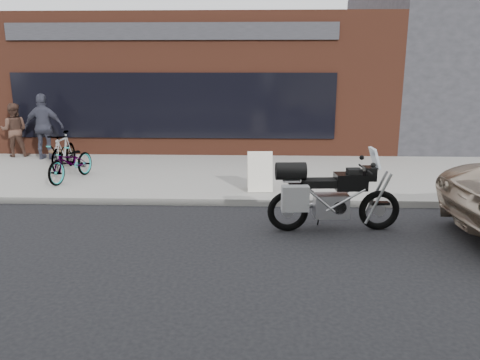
{
  "coord_description": "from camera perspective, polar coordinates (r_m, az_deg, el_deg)",
  "views": [
    {
      "loc": [
        0.6,
        -5.5,
        2.92
      ],
      "look_at": [
        0.3,
        2.89,
        0.85
      ],
      "focal_mm": 35.0,
      "sensor_mm": 36.0,
      "label": 1
    }
  ],
  "objects": [
    {
      "name": "ground",
      "position": [
        6.26,
        -3.8,
        -13.98
      ],
      "size": [
        120.0,
        120.0,
        0.0
      ],
      "primitive_type": "plane",
      "color": "black",
      "rests_on": "ground"
    },
    {
      "name": "sandwich_sign",
      "position": [
        10.56,
        2.43,
        1.11
      ],
      "size": [
        0.58,
        0.54,
        0.89
      ],
      "rotation": [
        0.0,
        0.0,
        0.05
      ],
      "color": "white",
      "rests_on": "near_sidewalk"
    },
    {
      "name": "motorcycle",
      "position": [
        8.47,
        10.43,
        -1.9
      ],
      "size": [
        2.4,
        0.89,
        1.52
      ],
      "rotation": [
        0.0,
        0.0,
        0.07
      ],
      "color": "black",
      "rests_on": "ground"
    },
    {
      "name": "bicycle_front",
      "position": [
        12.22,
        -19.89,
        2.11
      ],
      "size": [
        0.99,
        1.85,
        0.92
      ],
      "primitive_type": "imported",
      "rotation": [
        0.0,
        0.0,
        -0.22
      ],
      "color": "gray",
      "rests_on": "near_sidewalk"
    },
    {
      "name": "cafe_patron_right",
      "position": [
        15.22,
        -22.76,
        6.01
      ],
      "size": [
        1.16,
        0.51,
        1.96
      ],
      "primitive_type": "imported",
      "rotation": [
        0.0,
        0.0,
        3.17
      ],
      "color": "#3C3D4C",
      "rests_on": "near_sidewalk"
    },
    {
      "name": "near_sidewalk",
      "position": [
        12.84,
        -0.67,
        1.03
      ],
      "size": [
        44.0,
        6.0,
        0.15
      ],
      "primitive_type": "cube",
      "color": "gray",
      "rests_on": "ground"
    },
    {
      "name": "cafe_patron_left",
      "position": [
        16.08,
        -25.81,
        5.51
      ],
      "size": [
        0.92,
        0.78,
        1.64
      ],
      "primitive_type": "imported",
      "rotation": [
        0.0,
        0.0,
        3.37
      ],
      "color": "#4C3328",
      "rests_on": "near_sidewalk"
    },
    {
      "name": "bicycle_rear",
      "position": [
        13.45,
        -20.73,
        3.31
      ],
      "size": [
        0.57,
        1.75,
        1.04
      ],
      "primitive_type": "imported",
      "rotation": [
        0.0,
        0.0,
        0.05
      ],
      "color": "gray",
      "rests_on": "near_sidewalk"
    },
    {
      "name": "storefront",
      "position": [
        19.67,
        -5.65,
        11.81
      ],
      "size": [
        14.0,
        10.07,
        4.5
      ],
      "color": "brown",
      "rests_on": "ground"
    },
    {
      "name": "cafe_table",
      "position": [
        14.38,
        -20.93,
        3.3
      ],
      "size": [
        0.7,
        0.7,
        0.4
      ],
      "color": "black",
      "rests_on": "near_sidewalk"
    }
  ]
}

